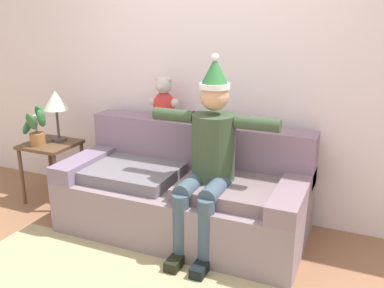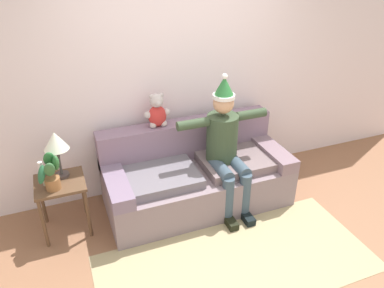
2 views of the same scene
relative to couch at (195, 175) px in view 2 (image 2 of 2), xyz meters
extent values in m
plane|color=#906145|center=(0.00, -1.01, -0.34)|extent=(10.00, 10.00, 0.00)
cube|color=white|center=(0.00, 0.54, 1.01)|extent=(7.00, 0.10, 2.70)
cube|color=gray|center=(0.00, -0.06, -0.12)|extent=(2.04, 0.93, 0.44)
cube|color=gray|center=(0.00, 0.29, 0.33)|extent=(2.04, 0.24, 0.44)
cube|color=slate|center=(-0.91, -0.06, 0.18)|extent=(0.22, 0.93, 0.14)
cube|color=gray|center=(0.91, -0.06, 0.18)|extent=(0.22, 0.93, 0.14)
cube|color=slate|center=(-0.46, -0.11, 0.15)|extent=(0.81, 0.65, 0.10)
cube|color=slate|center=(0.46, -0.11, 0.15)|extent=(0.81, 0.65, 0.10)
cylinder|color=#364831|center=(0.28, -0.08, 0.46)|extent=(0.34, 0.34, 0.52)
sphere|color=tan|center=(0.28, -0.08, 0.86)|extent=(0.22, 0.22, 0.22)
cylinder|color=white|center=(0.28, -0.08, 0.94)|extent=(0.23, 0.23, 0.04)
cone|color=#2A7236|center=(0.28, -0.08, 1.05)|extent=(0.21, 0.21, 0.20)
sphere|color=white|center=(0.28, -0.08, 1.15)|extent=(0.06, 0.06, 0.06)
cylinder|color=#3E5061|center=(0.18, -0.28, 0.20)|extent=(0.14, 0.40, 0.14)
cylinder|color=#3E5061|center=(0.18, -0.48, -0.07)|extent=(0.13, 0.13, 0.54)
cube|color=black|center=(0.18, -0.56, -0.30)|extent=(0.10, 0.24, 0.08)
cylinder|color=#3E5061|center=(0.38, -0.28, 0.20)|extent=(0.14, 0.40, 0.14)
cylinder|color=#3E5061|center=(0.38, -0.48, -0.07)|extent=(0.13, 0.13, 0.54)
cube|color=black|center=(0.38, -0.56, -0.30)|extent=(0.10, 0.24, 0.08)
cylinder|color=#364831|center=(-0.06, -0.08, 0.68)|extent=(0.34, 0.10, 0.10)
cylinder|color=#364831|center=(0.62, -0.08, 0.68)|extent=(0.34, 0.10, 0.10)
ellipsoid|color=red|center=(-0.33, 0.29, 0.67)|extent=(0.20, 0.16, 0.24)
sphere|color=beige|center=(-0.33, 0.29, 0.85)|extent=(0.15, 0.15, 0.15)
sphere|color=beige|center=(-0.33, 0.23, 0.84)|extent=(0.07, 0.07, 0.07)
sphere|color=beige|center=(-0.39, 0.29, 0.90)|extent=(0.05, 0.05, 0.05)
sphere|color=beige|center=(-0.28, 0.29, 0.90)|extent=(0.05, 0.05, 0.05)
sphere|color=beige|center=(-0.44, 0.29, 0.70)|extent=(0.08, 0.08, 0.08)
sphere|color=beige|center=(-0.39, 0.26, 0.58)|extent=(0.08, 0.08, 0.08)
sphere|color=beige|center=(-0.23, 0.29, 0.70)|extent=(0.08, 0.08, 0.08)
sphere|color=beige|center=(-0.27, 0.26, 0.58)|extent=(0.08, 0.08, 0.08)
cube|color=brown|center=(-1.44, 0.01, 0.24)|extent=(0.48, 0.46, 0.03)
cylinder|color=brown|center=(-1.65, -0.19, -0.06)|extent=(0.04, 0.04, 0.56)
cylinder|color=brown|center=(-1.23, -0.19, -0.06)|extent=(0.04, 0.04, 0.56)
cylinder|color=brown|center=(-1.65, 0.21, -0.06)|extent=(0.04, 0.04, 0.56)
cylinder|color=brown|center=(-1.23, 0.21, -0.06)|extent=(0.04, 0.04, 0.56)
cylinder|color=#493D3C|center=(-1.40, 0.10, 0.27)|extent=(0.14, 0.14, 0.03)
cylinder|color=#444342|center=(-1.40, 0.10, 0.43)|extent=(0.02, 0.02, 0.28)
cone|color=silver|center=(-1.40, 0.10, 0.66)|extent=(0.24, 0.24, 0.18)
cylinder|color=#9A653A|center=(-1.49, -0.09, 0.32)|extent=(0.14, 0.14, 0.12)
ellipsoid|color=#2E6C36|center=(-1.43, -0.08, 0.52)|extent=(0.09, 0.17, 0.21)
ellipsoid|color=#2A6E36|center=(-1.49, -0.03, 0.55)|extent=(0.13, 0.13, 0.20)
ellipsoid|color=#25613B|center=(-1.57, -0.11, 0.45)|extent=(0.14, 0.18, 0.21)
ellipsoid|color=#376B3B|center=(-1.49, -0.14, 0.50)|extent=(0.12, 0.12, 0.20)
cylinder|color=beige|center=(-1.57, -0.01, 0.34)|extent=(0.02, 0.02, 0.17)
cylinder|color=white|center=(-1.57, -0.01, 0.47)|extent=(0.04, 0.04, 0.10)
cube|color=tan|center=(0.00, -1.07, -0.33)|extent=(2.60, 1.17, 0.01)
camera|label=1|loc=(1.38, -3.02, 1.48)|focal=39.67mm
camera|label=2|loc=(-1.32, -3.29, 2.33)|focal=34.85mm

